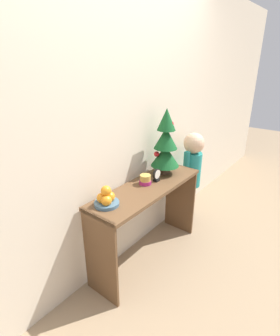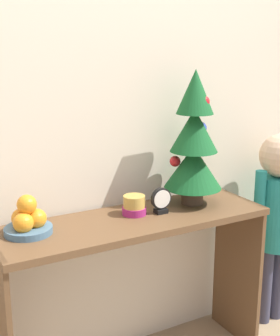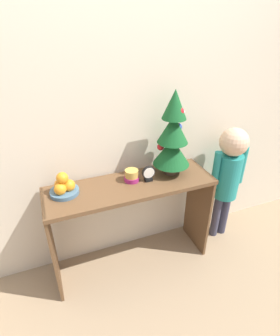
% 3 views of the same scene
% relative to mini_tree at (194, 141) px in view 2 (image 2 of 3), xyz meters
% --- Properties ---
extents(back_wall, '(7.00, 0.05, 2.50)m').
position_rel_mini_tree_xyz_m(back_wall, '(-0.33, 0.19, 0.20)').
color(back_wall, beige).
rests_on(back_wall, ground_plane).
extents(console_table, '(1.19, 0.37, 0.75)m').
position_rel_mini_tree_xyz_m(console_table, '(-0.33, -0.04, -0.47)').
color(console_table, brown).
rests_on(console_table, ground_plane).
extents(mini_tree, '(0.27, 0.27, 0.62)m').
position_rel_mini_tree_xyz_m(mini_tree, '(0.00, 0.00, 0.00)').
color(mini_tree, '#4C3828').
rests_on(mini_tree, console_table).
extents(fruit_bowl, '(0.19, 0.19, 0.16)m').
position_rel_mini_tree_xyz_m(fruit_bowl, '(-0.77, 0.01, -0.24)').
color(fruit_bowl, '#476B84').
rests_on(fruit_bowl, console_table).
extents(singing_bowl, '(0.11, 0.11, 0.08)m').
position_rel_mini_tree_xyz_m(singing_bowl, '(-0.31, -0.00, -0.25)').
color(singing_bowl, '#9E2366').
rests_on(singing_bowl, console_table).
extents(desk_clock, '(0.09, 0.04, 0.11)m').
position_rel_mini_tree_xyz_m(desk_clock, '(-0.20, -0.05, -0.24)').
color(desk_clock, black).
rests_on(desk_clock, console_table).
extents(child_figure, '(0.31, 0.22, 1.04)m').
position_rel_mini_tree_xyz_m(child_figure, '(0.52, -0.03, -0.37)').
color(child_figure, '#38384C').
rests_on(child_figure, ground_plane).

